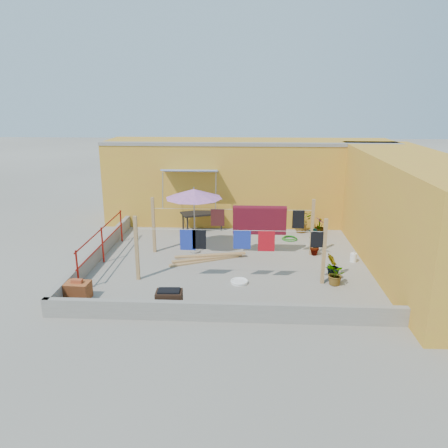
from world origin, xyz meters
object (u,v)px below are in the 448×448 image
Objects in this scene: patio_umbrella at (194,194)px; water_jug_a at (315,240)px; brazier at (169,301)px; green_hose at (290,238)px; brick_stack at (78,290)px; white_basin at (239,282)px; outdoor_table at (202,214)px; plant_back_a at (301,222)px; water_jug_b at (353,257)px.

patio_umbrella reaches higher than water_jug_a.
green_hose is at bearing 59.01° from brazier.
patio_umbrella is 3.46× the size of brick_stack.
brazier is at bearing -133.57° from white_basin.
patio_umbrella is at bearing -155.05° from green_hose.
brick_stack is at bearing -113.11° from outdoor_table.
outdoor_table is (-0.00, 2.38, -1.29)m from patio_umbrella.
green_hose is 0.69× the size of plant_back_a.
water_jug_a is at bearing 14.21° from patio_umbrella.
patio_umbrella is at bearing 88.14° from brazier.
outdoor_table reaches higher than water_jug_b.
brick_stack is 7.95m from water_jug_b.
water_jug_b is (4.90, -2.96, -0.50)m from outdoor_table.
outdoor_table reaches higher than green_hose.
brazier is at bearing -129.21° from water_jug_a.
brazier is 7.44m from plant_back_a.
water_jug_b is 0.39× the size of plant_back_a.
water_jug_a is 1.43m from plant_back_a.
white_basin is (1.47, -2.33, -1.87)m from patio_umbrella.
green_hose is (1.70, 3.81, -0.01)m from white_basin.
plant_back_a is at bearing 112.63° from water_jug_b.
plant_back_a is (-0.30, 1.38, 0.24)m from water_jug_a.
brazier reaches higher than green_hose.
brick_stack reaches higher than water_jug_a.
plant_back_a is (3.79, 6.40, 0.13)m from brazier.
green_hose is at bearing -118.55° from plant_back_a.
brazier is 6.09m from water_jug_b.
plant_back_a reaches higher than water_jug_a.
brick_stack is 2.43m from brazier.
brazier is (-0.13, -4.02, -1.65)m from patio_umbrella.
outdoor_table reaches higher than brick_stack.
brick_stack is at bearing -138.87° from green_hose.
brazier is (-0.13, -6.40, -0.37)m from outdoor_table.
water_jug_b is at bearing -6.71° from patio_umbrella.
water_jug_b is at bearing 34.40° from brazier.
brazier reaches higher than white_basin.
plant_back_a reaches higher than brick_stack.
outdoor_table is at bearing 107.35° from white_basin.
patio_umbrella is at bearing 54.24° from brick_stack.
outdoor_table is at bearing 90.09° from patio_umbrella.
plant_back_a is at bearing 61.45° from green_hose.
water_jug_b is 0.56× the size of green_hose.
white_basin is at bearing -72.65° from outdoor_table.
outdoor_table is at bearing 160.85° from water_jug_a.
green_hose is (-1.73, 2.05, -0.10)m from water_jug_b.
brazier is 6.48m from water_jug_a.
water_jug_a is (4.10, 5.02, -0.11)m from brazier.
brick_stack is 4.14m from white_basin.
patio_umbrella is 3.34m from white_basin.
brick_stack reaches higher than water_jug_b.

